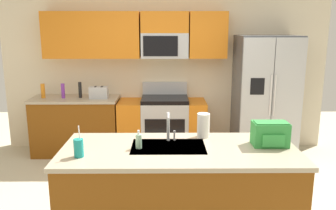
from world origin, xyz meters
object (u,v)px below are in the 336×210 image
Objects in this scene: toaster at (99,92)px; drink_cup_teal at (79,148)px; paper_towel_roll at (203,125)px; backpack at (270,133)px; sink_faucet at (169,125)px; bottle_orange at (43,91)px; refrigerator at (265,97)px; bottle_purple at (63,91)px; range_oven at (162,126)px; soap_dispenser at (139,141)px; pepper_mill at (80,90)px.

toaster is 2.49m from drink_cup_teal.
toaster is 2.39m from paper_towel_roll.
backpack is (1.70, 0.27, 0.04)m from drink_cup_teal.
bottle_orange is at bearing 132.37° from sink_faucet.
toaster is 1.01× the size of drink_cup_teal.
bottle_orange is (-3.42, 0.05, 0.09)m from refrigerator.
backpack reaches higher than bottle_purple.
drink_cup_teal is at bearing -105.16° from range_oven.
toaster is 1.65× the size of soap_dispenser.
refrigerator is 2.85m from pepper_mill.
drink_cup_teal is at bearing -156.90° from soap_dispenser.
backpack is at bearing -65.70° from range_oven.
sink_faucet reaches higher than bottle_orange.
drink_cup_teal is (-0.68, -2.53, 0.54)m from range_oven.
drink_cup_teal is at bearing -152.51° from sink_faucet.
backpack is at bearing -41.08° from bottle_purple.
refrigerator reaches higher than range_oven.
pepper_mill is at bearing 7.46° from bottle_purple.
range_oven reaches higher than soap_dispenser.
pepper_mill is 2.52m from sink_faucet.
paper_towel_roll is at bearing 156.10° from backpack.
refrigerator is 2.24m from paper_towel_roll.
toaster is 0.86m from bottle_orange.
toaster is 2.96m from backpack.
sink_faucet is 1.02× the size of drink_cup_teal.
paper_towel_roll is at bearing -40.98° from bottle_orange.
bottle_purple reaches higher than bottle_orange.
refrigerator is 10.88× the size of soap_dispenser.
paper_towel_roll is (1.11, 0.54, 0.04)m from drink_cup_teal.
drink_cup_teal is 1.23m from paper_towel_roll.
refrigerator is 3.42m from bottle_orange.
bottle_purple is (-0.26, -0.03, -0.01)m from pepper_mill.
bottle_purple is at bearing 178.28° from toaster.
drink_cup_teal is 0.86× the size of backpack.
paper_towel_roll is (0.43, -1.99, 0.58)m from range_oven.
drink_cup_teal reaches higher than paper_towel_roll.
backpack is at bearing -23.90° from paper_towel_roll.
drink_cup_teal is (-2.27, -2.45, 0.05)m from refrigerator.
toaster is 1.27× the size of bottle_orange.
pepper_mill reaches higher than backpack.
drink_cup_teal is 1.62× the size of soap_dispenser.
paper_towel_roll reaches higher than toaster.
soap_dispenser is (1.08, -2.31, -0.05)m from pepper_mill.
bottle_purple is 0.71× the size of backpack.
refrigerator is 6.61× the size of toaster.
sink_faucet reaches higher than paper_towel_roll.
pepper_mill is at bearing 130.48° from paper_towel_roll.
toaster is at bearing 108.98° from soap_dispenser.
refrigerator reaches higher than soap_dispenser.
bottle_orange is 0.92× the size of paper_towel_roll.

